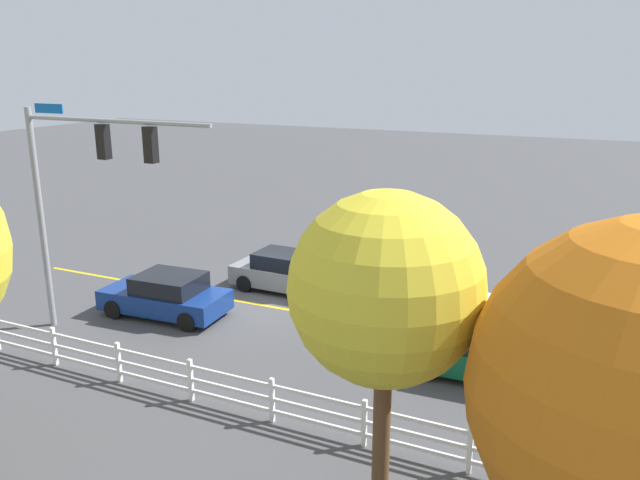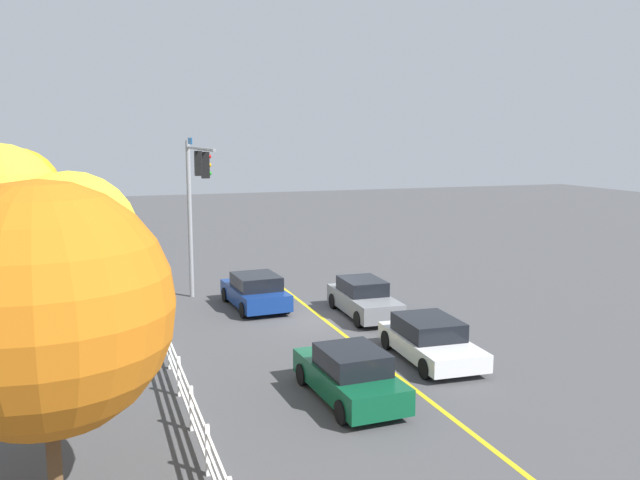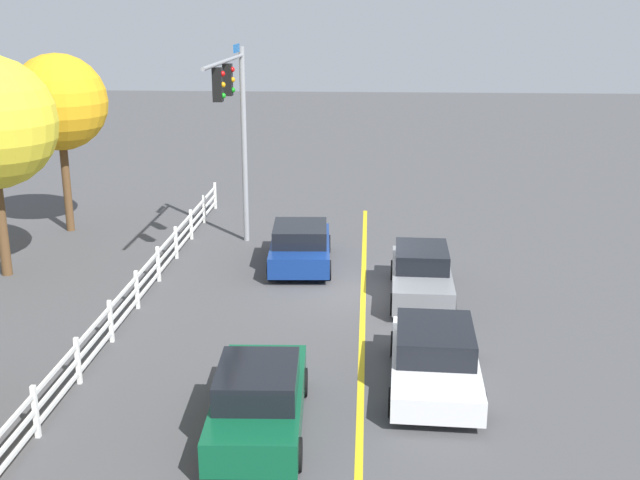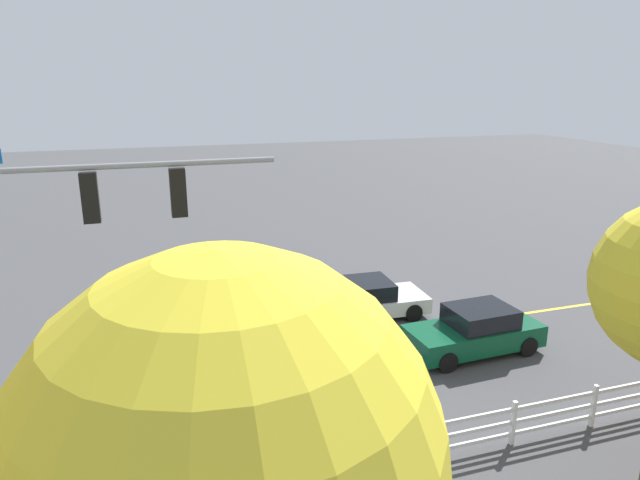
% 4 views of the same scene
% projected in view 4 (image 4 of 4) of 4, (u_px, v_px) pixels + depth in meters
% --- Properties ---
extents(ground_plane, '(120.00, 120.00, 0.00)m').
position_uv_depth(ground_plane, '(203.00, 361.00, 17.57)').
color(ground_plane, '#444447').
extents(lane_center_stripe, '(28.00, 0.16, 0.01)m').
position_uv_depth(lane_center_stripe, '(325.00, 343.00, 18.75)').
color(lane_center_stripe, gold).
rests_on(lane_center_stripe, ground_plane).
extents(signal_assembly, '(6.70, 0.38, 7.20)m').
position_uv_depth(signal_assembly, '(40.00, 258.00, 11.14)').
color(signal_assembly, gray).
rests_on(signal_assembly, ground_plane).
extents(car_0, '(4.52, 1.93, 1.49)m').
position_uv_depth(car_0, '(205.00, 317.00, 19.05)').
color(car_0, slate).
rests_on(car_0, ground_plane).
extents(car_1, '(4.41, 2.03, 1.50)m').
position_uv_depth(car_1, '(475.00, 331.00, 17.97)').
color(car_1, '#0C4C2D').
rests_on(car_1, ground_plane).
extents(car_2, '(4.37, 2.25, 1.47)m').
position_uv_depth(car_2, '(119.00, 387.00, 14.71)').
color(car_2, navy).
rests_on(car_2, ground_plane).
extents(car_3, '(4.52, 2.19, 1.36)m').
position_uv_depth(car_3, '(364.00, 299.00, 20.72)').
color(car_3, silver).
rests_on(car_3, ground_plane).
extents(white_rail_fence, '(26.10, 0.10, 1.15)m').
position_uv_depth(white_rail_fence, '(376.00, 451.00, 12.34)').
color(white_rail_fence, white).
rests_on(white_rail_fence, ground_plane).
extents(tree_0, '(4.15, 4.15, 7.05)m').
position_uv_depth(tree_0, '(227.00, 462.00, 5.31)').
color(tree_0, brown).
rests_on(tree_0, ground_plane).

